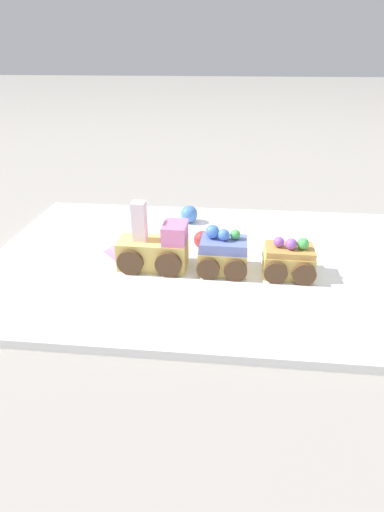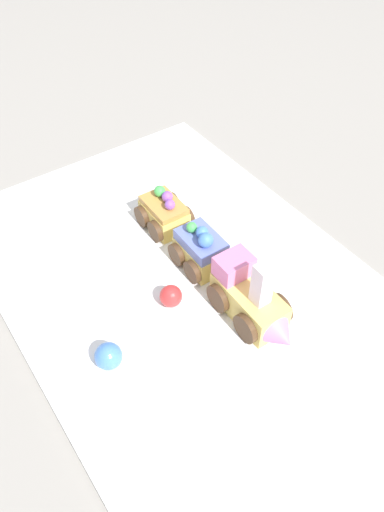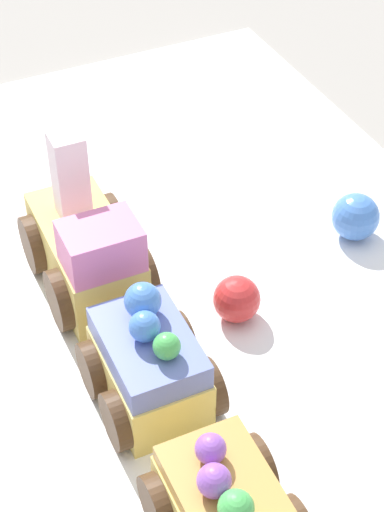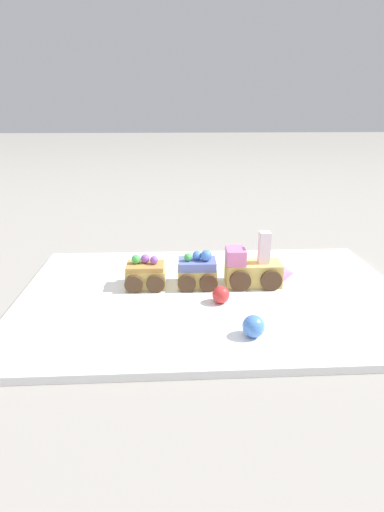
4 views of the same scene
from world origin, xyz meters
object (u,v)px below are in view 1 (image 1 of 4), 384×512
object	(u,v)px
cake_train_locomotive	(149,249)
cake_car_caramel	(289,260)
cake_car_blueberry	(223,255)
gumball_red	(202,240)
gumball_blue	(189,214)

from	to	relation	value
cake_train_locomotive	cake_car_caramel	size ratio (longest dim) A/B	1.78
cake_car_blueberry	gumball_red	distance (m)	0.08
gumball_blue	gumball_red	size ratio (longest dim) A/B	1.11
cake_car_blueberry	gumball_red	world-z (taller)	cake_car_blueberry
cake_car_blueberry	gumball_blue	world-z (taller)	cake_car_blueberry
cake_car_blueberry	cake_car_caramel	bearing A→B (deg)	179.73
cake_train_locomotive	gumball_red	world-z (taller)	cake_train_locomotive
gumball_blue	gumball_red	distance (m)	0.11
cake_car_blueberry	gumball_blue	bearing A→B (deg)	-68.16
cake_car_caramel	gumball_red	world-z (taller)	cake_car_caramel
cake_train_locomotive	gumball_blue	xyz separation A→B (m)	(-0.04, -0.17, -0.01)
cake_car_caramel	gumball_blue	bearing A→B (deg)	-47.19
cake_train_locomotive	cake_car_caramel	world-z (taller)	cake_train_locomotive
cake_car_caramel	gumball_red	size ratio (longest dim) A/B	2.47
cake_train_locomotive	gumball_blue	world-z (taller)	cake_train_locomotive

